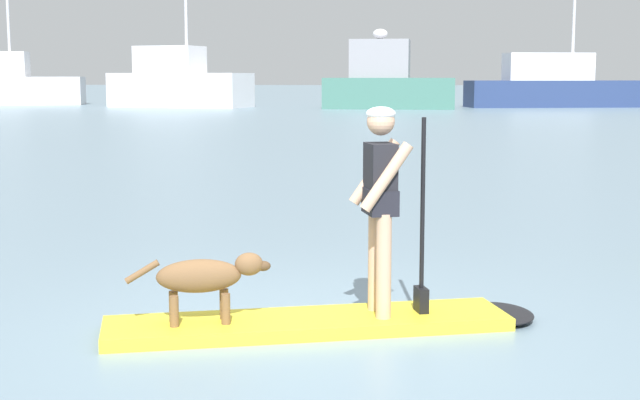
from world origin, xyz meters
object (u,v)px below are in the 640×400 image
at_px(moored_boat_port, 387,83).
at_px(moored_boat_center, 558,87).
at_px(paddleboard, 336,322).
at_px(moored_boat_starboard, 178,83).
at_px(dog, 206,277).
at_px(moored_boat_outer, 1,84).
at_px(person_paddler, 382,195).

relative_size(moored_boat_port, moored_boat_center, 0.65).
bearing_deg(paddleboard, moored_boat_port, 90.86).
bearing_deg(moored_boat_port, moored_boat_starboard, 173.25).
bearing_deg(moored_boat_port, dog, -90.28).
bearing_deg(moored_boat_center, moored_boat_outer, 178.02).
bearing_deg(moored_boat_center, person_paddler, -100.59).
height_order(moored_boat_outer, moored_boat_starboard, moored_boat_starboard).
bearing_deg(moored_boat_starboard, moored_boat_port, -6.75).
xyz_separation_m(paddleboard, moored_boat_port, (-0.74, 49.31, 1.54)).
xyz_separation_m(person_paddler, moored_boat_center, (9.93, 53.11, 0.27)).
distance_m(dog, moored_boat_port, 49.61).
xyz_separation_m(moored_boat_outer, moored_boat_port, (27.23, -5.23, 0.16)).
xyz_separation_m(person_paddler, dog, (-1.34, -0.39, -0.60)).
height_order(paddleboard, moored_boat_port, moored_boat_port).
bearing_deg(moored_boat_starboard, dog, -75.43).
height_order(dog, moored_boat_port, moored_boat_port).
distance_m(moored_boat_outer, moored_boat_starboard, 14.15).
height_order(paddleboard, moored_boat_outer, moored_boat_outer).
bearing_deg(moored_boat_outer, moored_boat_starboard, -14.84).
bearing_deg(moored_boat_port, person_paddler, -88.72).
bearing_deg(moored_boat_starboard, moored_boat_outer, 165.16).
relative_size(moored_boat_outer, moored_boat_starboard, 1.14).
height_order(moored_boat_starboard, moored_boat_center, moored_boat_starboard).
bearing_deg(moored_boat_starboard, person_paddler, -73.92).
bearing_deg(moored_boat_outer, paddleboard, -62.85).
bearing_deg(moored_boat_outer, moored_boat_port, -10.87).
bearing_deg(dog, person_paddler, 16.25).
xyz_separation_m(paddleboard, person_paddler, (0.35, 0.10, 1.01)).
relative_size(moored_boat_starboard, moored_boat_port, 1.21).
xyz_separation_m(person_paddler, moored_boat_starboard, (-14.65, 50.81, 0.47)).
bearing_deg(moored_boat_center, paddleboard, -100.93).
relative_size(dog, moored_boat_starboard, 0.11).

